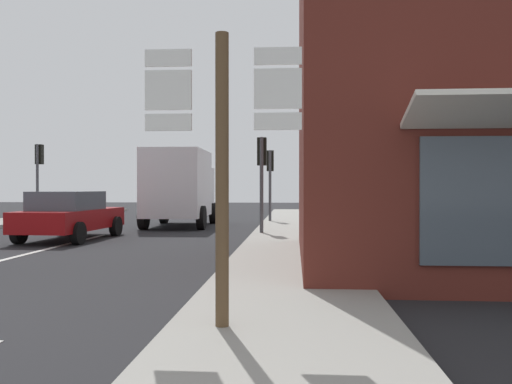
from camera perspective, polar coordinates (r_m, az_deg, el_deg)
The scene contains 9 objects.
ground_plane at distance 16.49m, azimuth -18.54°, elevation -5.06°, with size 80.00×80.00×0.00m, color #232326.
sidewalk_right at distance 13.23m, azimuth 3.75°, elevation -6.10°, with size 2.52×44.00×0.14m, color gray.
lane_centre_stripe at distance 12.91m, azimuth -25.44°, elevation -6.60°, with size 0.16×12.00×0.01m, color silver.
sedan_far at distance 16.99m, azimuth -19.40°, elevation -2.33°, with size 2.14×4.28×1.47m.
delivery_truck at distance 21.59m, azimuth -8.18°, elevation 0.65°, with size 2.56×5.04×3.05m.
route_sign_post at distance 5.55m, azimuth -3.65°, elevation 3.80°, with size 1.66×0.14×3.20m.
traffic_light_far_left at distance 26.08m, azimuth -22.34°, elevation 2.74°, with size 0.30×0.49×3.55m.
traffic_light_far_right at distance 23.10m, azimuth 1.54°, elevation 2.43°, with size 0.30×0.49×3.20m.
traffic_light_near_right at distance 17.15m, azimuth 0.63°, elevation 3.11°, with size 0.30×0.49×3.21m.
Camera 1 is at (6.33, -5.14, 1.59)m, focal length 37.15 mm.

